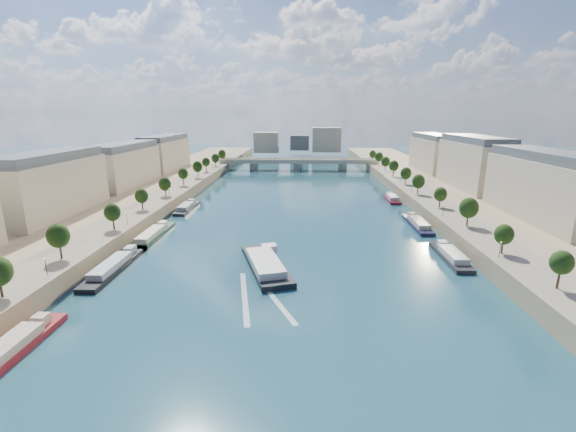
{
  "coord_description": "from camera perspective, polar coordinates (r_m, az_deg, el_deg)",
  "views": [
    {
      "loc": [
        3.76,
        -46.46,
        39.74
      ],
      "look_at": [
        -1.39,
        83.25,
        5.0
      ],
      "focal_mm": 24.0,
      "sensor_mm": 36.0,
      "label": 1
    }
  ],
  "objects": [
    {
      "name": "trees_left",
      "position": [
        162.32,
        -19.04,
        3.77
      ],
      "size": [
        4.8,
        268.8,
        8.26
      ],
      "color": "#382B1E",
      "rests_on": "ground"
    },
    {
      "name": "pave_left",
      "position": [
        162.31,
        -19.78,
        1.75
      ],
      "size": [
        14.0,
        520.0,
        0.1
      ],
      "primitive_type": "cube",
      "color": "gray",
      "rests_on": "quay_left"
    },
    {
      "name": "ground",
      "position": [
        151.8,
        0.77,
        -0.2
      ],
      "size": [
        700.0,
        700.0,
        0.0
      ],
      "primitive_type": "plane",
      "color": "#0D353A",
      "rests_on": "ground"
    },
    {
      "name": "moored_barges_left",
      "position": [
        111.52,
        -24.3,
        -6.83
      ],
      "size": [
        5.0,
        158.88,
        3.6
      ],
      "color": "#1B1938",
      "rests_on": "ground"
    },
    {
      "name": "quay_right",
      "position": [
        165.82,
        26.5,
        0.4
      ],
      "size": [
        44.0,
        520.0,
        5.0
      ],
      "primitive_type": "cube",
      "color": "#9E8460",
      "rests_on": "ground"
    },
    {
      "name": "lamps_right",
      "position": [
        162.29,
        19.72,
        2.74
      ],
      "size": [
        0.36,
        200.36,
        4.28
      ],
      "color": "black",
      "rests_on": "ground"
    },
    {
      "name": "quay_left",
      "position": [
        169.05,
        -24.43,
        0.89
      ],
      "size": [
        44.0,
        520.0,
        5.0
      ],
      "primitive_type": "cube",
      "color": "#9E8460",
      "rests_on": "ground"
    },
    {
      "name": "pave_right",
      "position": [
        159.65,
        21.7,
        1.36
      ],
      "size": [
        14.0,
        520.0,
        0.1
      ],
      "primitive_type": "cube",
      "color": "gray",
      "rests_on": "quay_right"
    },
    {
      "name": "buildings_right",
      "position": [
        179.59,
        29.3,
        5.62
      ],
      "size": [
        16.0,
        226.0,
        23.2
      ],
      "color": "#C2B595",
      "rests_on": "ground"
    },
    {
      "name": "skyline",
      "position": [
        366.84,
        2.22,
        11.05
      ],
      "size": [
        79.0,
        42.0,
        22.0
      ],
      "color": "#C2B595",
      "rests_on": "ground"
    },
    {
      "name": "buildings_left",
      "position": [
        183.11,
        -26.91,
        6.06
      ],
      "size": [
        16.0,
        226.0,
        23.2
      ],
      "color": "#C2B595",
      "rests_on": "ground"
    },
    {
      "name": "trees_right",
      "position": [
        167.22,
        20.13,
        3.99
      ],
      "size": [
        4.8,
        268.8,
        8.26
      ],
      "color": "#382B1E",
      "rests_on": "ground"
    },
    {
      "name": "moored_barges_right",
      "position": [
        123.32,
        21.99,
        -4.54
      ],
      "size": [
        5.0,
        165.71,
        3.6
      ],
      "color": "black",
      "rests_on": "ground"
    },
    {
      "name": "wake",
      "position": [
        88.15,
        -4.35,
        -11.85
      ],
      "size": [
        15.39,
        25.77,
        0.04
      ],
      "color": "silver",
      "rests_on": "ground"
    },
    {
      "name": "tour_barge",
      "position": [
        102.69,
        -3.31,
        -7.13
      ],
      "size": [
        16.94,
        30.53,
        3.99
      ],
      "rotation": [
        0.0,
        0.0,
        0.31
      ],
      "color": "black",
      "rests_on": "ground"
    },
    {
      "name": "lamps_left",
      "position": [
        151.02,
        -19.67,
        1.88
      ],
      "size": [
        0.36,
        200.36,
        4.28
      ],
      "color": "black",
      "rests_on": "ground"
    },
    {
      "name": "bridge",
      "position": [
        279.73,
        1.5,
        7.86
      ],
      "size": [
        112.0,
        12.0,
        8.15
      ],
      "color": "#C1B79E",
      "rests_on": "ground"
    }
  ]
}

